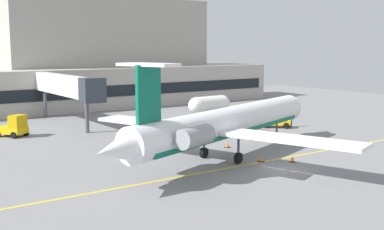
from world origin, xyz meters
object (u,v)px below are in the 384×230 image
(regional_jet, at_px, (225,123))
(marshaller, at_px, (291,119))
(pushback_tractor, at_px, (274,120))
(fuel_tank, at_px, (209,104))
(baggage_tug, at_px, (14,127))

(regional_jet, bearing_deg, marshaller, 26.86)
(pushback_tractor, distance_m, fuel_tank, 13.39)
(marshaller, bearing_deg, regional_jet, -153.14)
(fuel_tank, bearing_deg, pushback_tractor, -92.11)
(fuel_tank, height_order, marshaller, fuel_tank)
(baggage_tug, height_order, fuel_tank, fuel_tank)
(regional_jet, height_order, fuel_tank, regional_jet)
(baggage_tug, bearing_deg, fuel_tank, 4.06)
(baggage_tug, distance_m, fuel_tank, 27.44)
(baggage_tug, bearing_deg, regional_jet, -60.31)
(fuel_tank, distance_m, marshaller, 14.44)
(pushback_tractor, height_order, fuel_tank, fuel_tank)
(regional_jet, relative_size, pushback_tractor, 8.61)
(regional_jet, height_order, marshaller, regional_jet)
(baggage_tug, xyz_separation_m, fuel_tank, (27.37, 1.94, 0.40))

